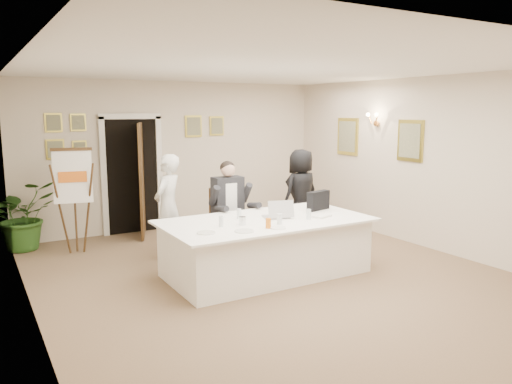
{
  "coord_description": "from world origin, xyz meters",
  "views": [
    {
      "loc": [
        -3.51,
        -5.57,
        2.26
      ],
      "look_at": [
        0.08,
        0.6,
        1.08
      ],
      "focal_mm": 35.0,
      "sensor_mm": 36.0,
      "label": 1
    }
  ],
  "objects_px": {
    "standing_man": "(168,206)",
    "laptop_bag": "(318,201)",
    "seated_man": "(229,208)",
    "potted_palm": "(23,215)",
    "standing_woman": "(301,193)",
    "conference_table": "(266,246)",
    "laptop": "(276,208)",
    "paper_stack": "(321,216)",
    "steel_jug": "(242,221)",
    "flip_chart": "(75,206)",
    "oj_glass": "(268,223)"
  },
  "relations": [
    {
      "from": "standing_man",
      "to": "laptop_bag",
      "type": "bearing_deg",
      "value": 104.91
    },
    {
      "from": "seated_man",
      "to": "potted_palm",
      "type": "bearing_deg",
      "value": 134.45
    },
    {
      "from": "standing_man",
      "to": "standing_woman",
      "type": "xyz_separation_m",
      "value": [
        2.53,
        0.05,
        -0.01
      ]
    },
    {
      "from": "conference_table",
      "to": "laptop",
      "type": "relative_size",
      "value": 7.61
    },
    {
      "from": "conference_table",
      "to": "laptop_bag",
      "type": "bearing_deg",
      "value": 9.7
    },
    {
      "from": "paper_stack",
      "to": "standing_woman",
      "type": "bearing_deg",
      "value": 62.93
    },
    {
      "from": "paper_stack",
      "to": "steel_jug",
      "type": "relative_size",
      "value": 2.53
    },
    {
      "from": "seated_man",
      "to": "flip_chart",
      "type": "relative_size",
      "value": 0.91
    },
    {
      "from": "paper_stack",
      "to": "flip_chart",
      "type": "bearing_deg",
      "value": 137.59
    },
    {
      "from": "standing_man",
      "to": "laptop",
      "type": "xyz_separation_m",
      "value": [
        1.07,
        -1.41,
        0.11
      ]
    },
    {
      "from": "standing_man",
      "to": "laptop",
      "type": "relative_size",
      "value": 4.29
    },
    {
      "from": "standing_woman",
      "to": "flip_chart",
      "type": "bearing_deg",
      "value": -23.15
    },
    {
      "from": "seated_man",
      "to": "standing_man",
      "type": "height_order",
      "value": "standing_man"
    },
    {
      "from": "potted_palm",
      "to": "oj_glass",
      "type": "xyz_separation_m",
      "value": [
        2.53,
        -3.52,
        0.27
      ]
    },
    {
      "from": "flip_chart",
      "to": "conference_table",
      "type": "bearing_deg",
      "value": -48.44
    },
    {
      "from": "potted_palm",
      "to": "standing_man",
      "type": "bearing_deg",
      "value": -40.1
    },
    {
      "from": "conference_table",
      "to": "paper_stack",
      "type": "distance_m",
      "value": 0.89
    },
    {
      "from": "seated_man",
      "to": "standing_man",
      "type": "distance_m",
      "value": 0.94
    },
    {
      "from": "oj_glass",
      "to": "laptop_bag",
      "type": "bearing_deg",
      "value": 26.51
    },
    {
      "from": "laptop_bag",
      "to": "oj_glass",
      "type": "height_order",
      "value": "laptop_bag"
    },
    {
      "from": "conference_table",
      "to": "standing_man",
      "type": "xyz_separation_m",
      "value": [
        -0.87,
        1.46,
        0.41
      ]
    },
    {
      "from": "flip_chart",
      "to": "steel_jug",
      "type": "relative_size",
      "value": 15.01
    },
    {
      "from": "conference_table",
      "to": "laptop_bag",
      "type": "xyz_separation_m",
      "value": [
        1.03,
        0.18,
        0.52
      ]
    },
    {
      "from": "seated_man",
      "to": "paper_stack",
      "type": "distance_m",
      "value": 1.55
    },
    {
      "from": "seated_man",
      "to": "paper_stack",
      "type": "xyz_separation_m",
      "value": [
        0.76,
        -1.35,
        0.04
      ]
    },
    {
      "from": "standing_man",
      "to": "steel_jug",
      "type": "relative_size",
      "value": 14.56
    },
    {
      "from": "laptop",
      "to": "oj_glass",
      "type": "relative_size",
      "value": 2.88
    },
    {
      "from": "steel_jug",
      "to": "seated_man",
      "type": "bearing_deg",
      "value": 70.36
    },
    {
      "from": "potted_palm",
      "to": "laptop_bag",
      "type": "distance_m",
      "value": 4.78
    },
    {
      "from": "conference_table",
      "to": "oj_glass",
      "type": "height_order",
      "value": "oj_glass"
    },
    {
      "from": "potted_palm",
      "to": "steel_jug",
      "type": "bearing_deg",
      "value": -53.8
    },
    {
      "from": "standing_man",
      "to": "potted_palm",
      "type": "distance_m",
      "value": 2.5
    },
    {
      "from": "standing_woman",
      "to": "potted_palm",
      "type": "bearing_deg",
      "value": -29.79
    },
    {
      "from": "seated_man",
      "to": "oj_glass",
      "type": "relative_size",
      "value": 11.54
    },
    {
      "from": "seated_man",
      "to": "laptop",
      "type": "relative_size",
      "value": 4.01
    },
    {
      "from": "conference_table",
      "to": "standing_woman",
      "type": "relative_size",
      "value": 1.8
    },
    {
      "from": "paper_stack",
      "to": "standing_man",
      "type": "bearing_deg",
      "value": 133.7
    },
    {
      "from": "laptop_bag",
      "to": "flip_chart",
      "type": "bearing_deg",
      "value": 131.37
    },
    {
      "from": "seated_man",
      "to": "steel_jug",
      "type": "distance_m",
      "value": 1.31
    },
    {
      "from": "standing_woman",
      "to": "steel_jug",
      "type": "xyz_separation_m",
      "value": [
        -2.09,
        -1.64,
        0.04
      ]
    },
    {
      "from": "seated_man",
      "to": "standing_woman",
      "type": "distance_m",
      "value": 1.7
    },
    {
      "from": "potted_palm",
      "to": "seated_man",
      "type": "bearing_deg",
      "value": -35.23
    },
    {
      "from": "standing_man",
      "to": "oj_glass",
      "type": "xyz_separation_m",
      "value": [
        0.63,
        -1.92,
        0.04
      ]
    },
    {
      "from": "flip_chart",
      "to": "standing_woman",
      "type": "relative_size",
      "value": 1.05
    },
    {
      "from": "conference_table",
      "to": "flip_chart",
      "type": "distance_m",
      "value": 3.16
    },
    {
      "from": "standing_man",
      "to": "laptop",
      "type": "bearing_deg",
      "value": 86.05
    },
    {
      "from": "flip_chart",
      "to": "standing_woman",
      "type": "xyz_separation_m",
      "value": [
        3.74,
        -0.84,
        0.02
      ]
    },
    {
      "from": "flip_chart",
      "to": "paper_stack",
      "type": "xyz_separation_m",
      "value": [
        2.84,
        -2.59,
        0.02
      ]
    },
    {
      "from": "standing_man",
      "to": "conference_table",
      "type": "bearing_deg",
      "value": 79.77
    },
    {
      "from": "conference_table",
      "to": "flip_chart",
      "type": "xyz_separation_m",
      "value": [
        -2.08,
        2.35,
        0.37
      ]
    }
  ]
}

